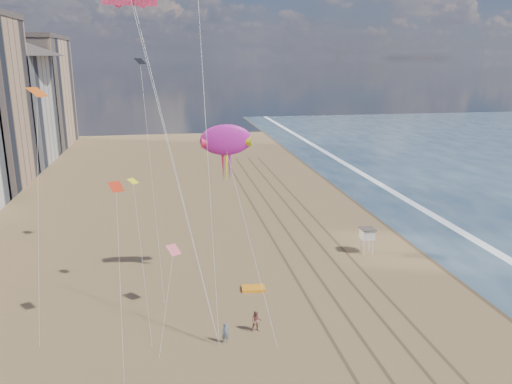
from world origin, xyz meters
TOP-DOWN VIEW (x-y plane):
  - wet_sand at (19.00, 40.00)m, footprint 260.00×260.00m
  - foam at (23.20, 40.00)m, footprint 260.00×260.00m
  - tracks at (2.55, 30.00)m, footprint 7.68×120.00m
  - lifeguard_stand at (8.47, 32.29)m, footprint 1.63×1.63m
  - grounded_kite at (-5.83, 25.20)m, footprint 2.33×1.61m
  - show_kite at (-7.95, 27.83)m, footprint 4.67×6.92m
  - kite_flyer_a at (-9.52, 16.45)m, footprint 0.63×0.42m
  - kite_flyer_b at (-6.86, 17.71)m, footprint 0.99×0.82m
  - small_kites at (-17.97, 25.75)m, footprint 12.05×17.68m

SIDE VIEW (x-z plane):
  - wet_sand at x=19.00m, z-range 0.00..0.00m
  - foam at x=23.20m, z-range 0.00..0.00m
  - tracks at x=2.55m, z-range 0.00..0.01m
  - grounded_kite at x=-5.83m, z-range 0.00..0.25m
  - kite_flyer_a at x=-9.52m, z-range 0.00..1.69m
  - kite_flyer_b at x=-6.86m, z-range 0.00..1.84m
  - lifeguard_stand at x=8.47m, z-range 0.80..3.74m
  - show_kite at x=-7.95m, z-range 4.89..23.34m
  - small_kites at x=-17.97m, z-range 6.11..22.53m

